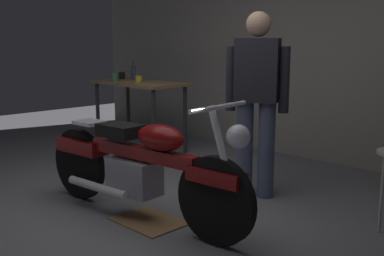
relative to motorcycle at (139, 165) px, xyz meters
The scene contains 10 objects.
ground_plane 0.46m from the motorcycle, 155.88° to the right, with size 12.00×12.00×0.00m, color slate.
back_wall 2.97m from the motorcycle, 91.87° to the left, with size 8.00×0.12×3.10m, color gray.
workbench 2.53m from the motorcycle, 141.18° to the left, with size 1.30×0.64×0.90m.
motorcycle is the anchor object (origin of this frame).
person_standing 1.25m from the motorcycle, 74.93° to the left, with size 0.52×0.37×1.67m.
drip_tray 0.45m from the motorcycle, ahead, with size 0.56×0.40×0.01m, color olive.
mug_green_speckled 2.65m from the motorcycle, 148.08° to the left, with size 0.12×0.09×0.11m.
mug_yellow_tall 2.40m from the motorcycle, 141.27° to the left, with size 0.11×0.08×0.09m.
mug_black_matte 2.98m from the motorcycle, 145.78° to the left, with size 0.12×0.08×0.10m.
bottle 2.92m from the motorcycle, 142.68° to the left, with size 0.06×0.06×0.24m.
Camera 1 is at (2.91, -2.19, 1.41)m, focal length 43.54 mm.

